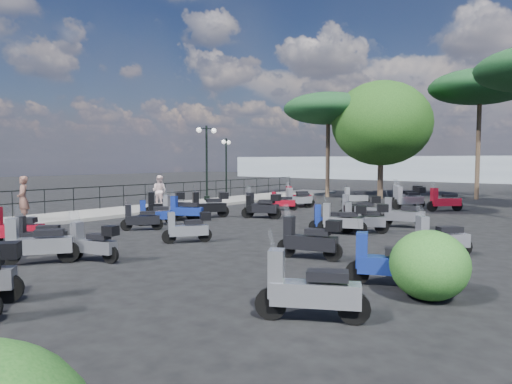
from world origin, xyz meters
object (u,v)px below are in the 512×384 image
Objects in this scene: scooter_28 at (402,215)px; broadleaf_tree at (381,124)px; scooter_9 at (185,210)px; scooter_30 at (407,196)px; scooter_17 at (355,197)px; scooter_5 at (299,199)px; scooter_10 at (298,199)px; scooter_1 at (14,229)px; scooter_4 at (282,202)px; lamp_post_2 at (226,164)px; scooter_25 at (390,261)px; scooter_12 at (37,244)px; scooter_32 at (209,205)px; scooter_27 at (440,239)px; pine_2 at (328,109)px; scooter_2 at (155,214)px; scooter_3 at (165,206)px; scooter_23 at (409,198)px; scooter_29 at (444,201)px; lamp_post_1 at (207,158)px; scooter_6 at (39,236)px; scooter_24 at (309,291)px; scooter_15 at (262,206)px; scooter_19 at (310,239)px; scooter_7 at (141,219)px; scooter_13 at (93,243)px; scooter_8 at (177,209)px; scooter_14 at (188,228)px; scooter_22 at (360,209)px; scooter_16 at (259,208)px; pedestrian_far at (159,191)px; pine_0 at (480,87)px; scooter_21 at (364,219)px; woman at (23,199)px; scooter_26 at (343,220)px; scooter_11 at (297,197)px.

scooter_28 is 14.02m from broadleaf_tree.
scooter_9 is 12.60m from scooter_30.
scooter_17 is 8.56m from scooter_28.
scooter_5 is 3.34m from scooter_17.
scooter_1 is at bearing 118.24° from scooter_10.
scooter_4 is 4.95m from scooter_17.
lamp_post_2 is 2.12× the size of scooter_28.
scooter_25 is 0.21× the size of broadleaf_tree.
scooter_12 is 9.47m from scooter_32.
pine_2 is at bearing -8.36° from scooter_27.
scooter_2 is 2.22m from scooter_3.
scooter_4 is 1.05× the size of scooter_17.
scooter_23 reaches higher than scooter_29.
scooter_28 is at bearing 5.00° from lamp_post_1.
scooter_6 is 0.78× the size of scooter_24.
scooter_19 is at bearing -147.43° from scooter_15.
scooter_5 reaches higher than scooter_4.
lamp_post_2 is 3.09× the size of scooter_7.
scooter_17 reaches higher than scooter_13.
scooter_4 is at bearing 117.73° from scooter_10.
scooter_8 is 0.95× the size of scooter_23.
scooter_4 is 0.18× the size of broadleaf_tree.
scooter_22 is (2.02, 7.60, 0.08)m from scooter_14.
scooter_28 is at bearing -49.06° from pine_2.
scooter_2 is 0.83× the size of scooter_24.
scooter_25 is at bearing -66.07° from broadleaf_tree.
pedestrian_far is at bearing 49.55° from scooter_16.
scooter_32 is (-0.72, -4.50, 0.14)m from scooter_4.
scooter_17 is (2.46, 12.09, 0.01)m from scooter_2.
scooter_24 is at bearing 176.51° from scooter_28.
broadleaf_tree is at bearing -52.69° from scooter_7.
scooter_15 is at bearing 98.45° from scooter_29.
scooter_24 is (11.71, -6.99, -0.06)m from scooter_3.
scooter_23 is (1.71, 16.96, 0.10)m from scooter_13.
scooter_1 is 1.13× the size of scooter_14.
pedestrian_far is 0.19× the size of pine_0.
scooter_28 is 1.07× the size of scooter_32.
scooter_21 is (3.44, 4.99, 0.05)m from scooter_14.
scooter_30 is 0.23× the size of pine_2.
scooter_22 is at bearing -166.11° from scooter_5.
scooter_32 is at bearing 112.97° from scooter_10.
woman is at bearing 63.29° from scooter_7.
scooter_26 is (6.75, 2.53, 0.07)m from scooter_2.
woman reaches higher than scooter_3.
scooter_5 is 5.37m from scooter_15.
scooter_30 is (2.53, 1.05, 0.12)m from scooter_17.
scooter_8 is at bearing -29.84° from scooter_12.
broadleaf_tree reaches higher than scooter_30.
scooter_24 is (10.18, -15.07, 0.01)m from scooter_11.
scooter_3 is at bearing 129.71° from scooter_4.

